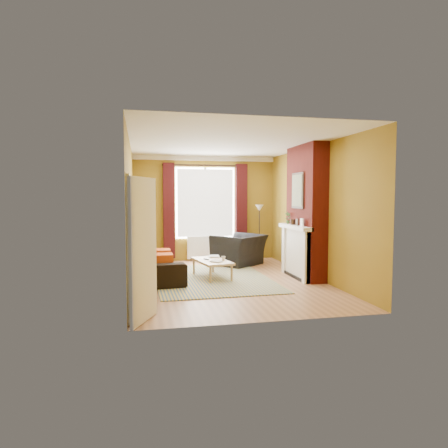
% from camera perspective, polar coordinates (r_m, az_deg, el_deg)
% --- Properties ---
extents(ground, '(5.50, 5.50, 0.00)m').
position_cam_1_polar(ground, '(8.28, 0.36, -8.09)').
color(ground, '#976644').
rests_on(ground, ground).
extents(room_walls, '(3.82, 5.54, 2.83)m').
position_cam_1_polar(room_walls, '(8.52, 4.17, 1.65)').
color(room_walls, olive).
rests_on(room_walls, ground).
extents(striped_rug, '(2.43, 3.32, 0.02)m').
position_cam_1_polar(striped_rug, '(8.47, -1.80, -7.75)').
color(striped_rug, '#33588D').
rests_on(striped_rug, ground).
extents(sofa, '(1.12, 2.37, 0.67)m').
position_cam_1_polar(sofa, '(8.57, -9.78, -5.44)').
color(sofa, black).
rests_on(sofa, ground).
extents(armchair, '(1.56, 1.54, 0.76)m').
position_cam_1_polar(armchair, '(10.06, 2.17, -3.72)').
color(armchair, black).
rests_on(armchair, ground).
extents(coffee_table, '(0.78, 1.24, 0.38)m').
position_cam_1_polar(coffee_table, '(8.49, -1.74, -5.43)').
color(coffee_table, tan).
rests_on(coffee_table, ground).
extents(wicker_stool, '(0.44, 0.44, 0.47)m').
position_cam_1_polar(wicker_stool, '(10.72, 1.96, -4.03)').
color(wicker_stool, '#A38146').
rests_on(wicker_stool, ground).
extents(floor_lamp, '(0.28, 0.28, 1.51)m').
position_cam_1_polar(floor_lamp, '(10.64, 5.08, 1.05)').
color(floor_lamp, black).
rests_on(floor_lamp, ground).
extents(book_a, '(0.28, 0.29, 0.02)m').
position_cam_1_polar(book_a, '(8.15, -1.46, -5.45)').
color(book_a, '#999999').
rests_on(book_a, coffee_table).
extents(book_b, '(0.27, 0.34, 0.02)m').
position_cam_1_polar(book_b, '(8.90, -2.19, -4.65)').
color(book_b, '#999999').
rests_on(book_b, coffee_table).
extents(mug, '(0.13, 0.13, 0.09)m').
position_cam_1_polar(mug, '(8.43, -0.08, -4.91)').
color(mug, '#999999').
rests_on(mug, coffee_table).
extents(tv_remote, '(0.10, 0.16, 0.02)m').
position_cam_1_polar(tv_remote, '(8.53, -2.55, -5.04)').
color(tv_remote, '#29292C').
rests_on(tv_remote, coffee_table).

